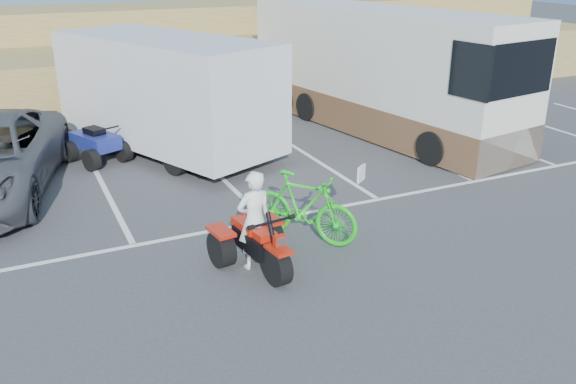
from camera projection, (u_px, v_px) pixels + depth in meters
name	position (u px, v px, depth m)	size (l,w,h in m)	color
ground	(321.00, 273.00, 10.42)	(100.00, 100.00, 0.00)	#3D3D40
parking_stripes	(273.00, 187.00, 14.18)	(28.00, 5.16, 0.01)	white
grass_embankment	(130.00, 57.00, 22.95)	(40.00, 8.50, 3.10)	olive
red_trike_atv	(260.00, 269.00, 10.54)	(1.28, 1.70, 1.11)	#B51C0A
rider	(254.00, 220.00, 10.33)	(0.64, 0.42, 1.76)	white
green_dirt_bike	(303.00, 207.00, 11.41)	(0.63, 2.22, 1.33)	#14BF19
cargo_trailer	(166.00, 91.00, 16.21)	(5.02, 7.10, 3.08)	silver
rv_motorhome	(378.00, 79.00, 18.42)	(4.08, 10.15, 3.55)	silver
quad_atv_blue	(98.00, 162.00, 15.94)	(1.17, 1.56, 1.02)	navy
quad_atv_green	(206.00, 170.00, 15.35)	(0.97, 1.30, 0.85)	#155E15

